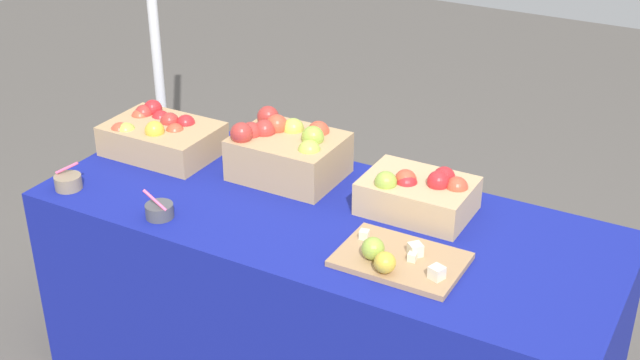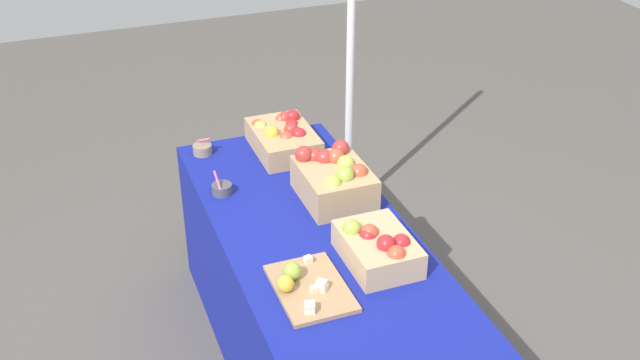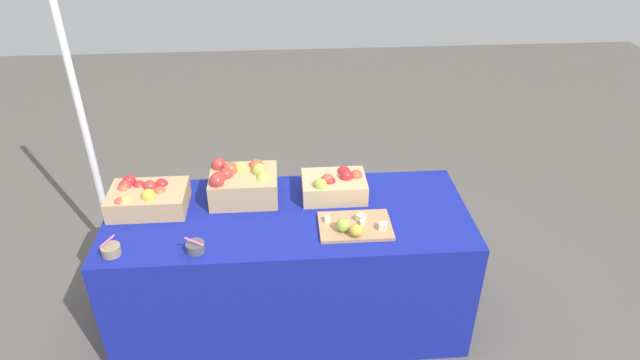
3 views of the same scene
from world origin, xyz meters
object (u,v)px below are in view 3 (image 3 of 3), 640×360
object	(u,v)px
apple_crate_right	(335,185)
tent_pole	(82,118)
sample_bowl_near	(195,247)
apple_crate_left	(146,198)
cutting_board_front	(354,226)
sample_bowl_mid	(111,250)
apple_crate_middle	(242,183)

from	to	relation	value
apple_crate_right	tent_pole	bearing A→B (deg)	161.39
sample_bowl_near	tent_pole	world-z (taller)	tent_pole
apple_crate_left	sample_bowl_near	distance (m)	0.49
cutting_board_front	sample_bowl_near	xyz separation A→B (m)	(-0.77, -0.12, 0.00)
apple_crate_right	sample_bowl_near	xyz separation A→B (m)	(-0.70, -0.43, -0.04)
apple_crate_left	sample_bowl_near	size ratio (longest dim) A/B	3.97
cutting_board_front	sample_bowl_near	distance (m)	0.78
sample_bowl_mid	apple_crate_left	bearing A→B (deg)	75.58
sample_bowl_near	apple_crate_left	bearing A→B (deg)	127.60
apple_crate_left	sample_bowl_mid	xyz separation A→B (m)	(-0.10, -0.38, -0.04)
apple_crate_middle	sample_bowl_near	size ratio (longest dim) A/B	3.56
apple_crate_middle	sample_bowl_near	distance (m)	0.50
apple_crate_middle	cutting_board_front	distance (m)	0.66
cutting_board_front	tent_pole	xyz separation A→B (m)	(-1.50, 0.80, 0.27)
sample_bowl_near	sample_bowl_mid	distance (m)	0.39
apple_crate_middle	tent_pole	size ratio (longest dim) A/B	0.17
tent_pole	apple_crate_middle	bearing A→B (deg)	-26.45
apple_crate_right	tent_pole	size ratio (longest dim) A/B	0.17
apple_crate_left	tent_pole	bearing A→B (deg)	129.32
apple_crate_right	cutting_board_front	xyz separation A→B (m)	(0.07, -0.32, -0.05)
cutting_board_front	tent_pole	world-z (taller)	tent_pole
apple_crate_right	sample_bowl_mid	xyz separation A→B (m)	(-1.10, -0.43, -0.04)
apple_crate_middle	sample_bowl_mid	distance (m)	0.75
apple_crate_right	cutting_board_front	size ratio (longest dim) A/B	0.95
sample_bowl_near	tent_pole	distance (m)	1.20
apple_crate_middle	tent_pole	xyz separation A→B (m)	(-0.94, 0.47, 0.20)
apple_crate_middle	cutting_board_front	xyz separation A→B (m)	(0.57, -0.33, -0.07)
apple_crate_left	apple_crate_middle	distance (m)	0.51
apple_crate_left	tent_pole	distance (m)	0.72
apple_crate_middle	tent_pole	distance (m)	1.06
sample_bowl_mid	tent_pole	size ratio (longest dim) A/B	0.04
apple_crate_middle	apple_crate_right	bearing A→B (deg)	-2.00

